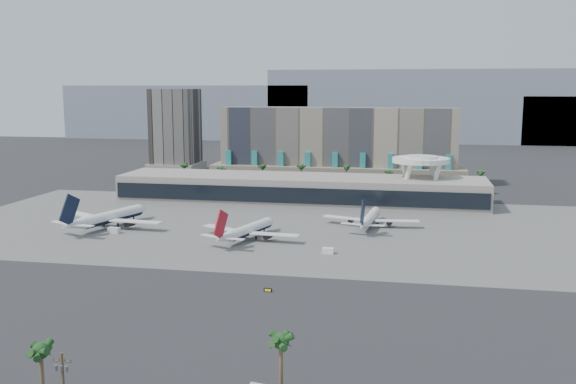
% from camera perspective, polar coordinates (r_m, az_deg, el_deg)
% --- Properties ---
extents(ground, '(900.00, 900.00, 0.00)m').
position_cam_1_polar(ground, '(196.10, -4.45, -6.38)').
color(ground, '#232326').
rests_on(ground, ground).
extents(apron_pad, '(260.00, 130.00, 0.06)m').
position_cam_1_polar(apron_pad, '(247.98, -1.09, -3.02)').
color(apron_pad, '#5B5B59').
rests_on(apron_pad, ground).
extents(mountain_ridge, '(680.00, 60.00, 70.00)m').
position_cam_1_polar(mountain_ridge, '(652.77, 9.00, 7.14)').
color(mountain_ridge, gray).
rests_on(mountain_ridge, ground).
extents(hotel, '(140.00, 30.00, 42.00)m').
position_cam_1_polar(hotel, '(360.48, 4.42, 3.51)').
color(hotel, gray).
rests_on(hotel, ground).
extents(office_tower, '(30.00, 30.00, 52.00)m').
position_cam_1_polar(office_tower, '(409.84, -9.94, 4.95)').
color(office_tower, black).
rests_on(office_tower, ground).
extents(terminal, '(170.00, 32.50, 14.50)m').
position_cam_1_polar(terminal, '(299.75, 1.09, 0.38)').
color(terminal, '#B0A99B').
rests_on(terminal, ground).
extents(saucer_structure, '(26.00, 26.00, 21.89)m').
position_cam_1_polar(saucer_structure, '(299.97, 11.72, 2.50)').
color(saucer_structure, white).
rests_on(saucer_structure, ground).
extents(palm_row, '(157.80, 2.80, 13.10)m').
position_cam_1_polar(palm_row, '(332.56, 3.31, 1.94)').
color(palm_row, brown).
rests_on(palm_row, ground).
extents(utility_pole, '(3.20, 0.85, 12.00)m').
position_cam_1_polar(utility_pole, '(110.54, -19.38, -15.68)').
color(utility_pole, '#4C3826').
rests_on(utility_pole, ground).
extents(airliner_left, '(43.48, 45.04, 15.99)m').
position_cam_1_polar(airliner_left, '(253.89, -15.62, -2.16)').
color(airliner_left, white).
rests_on(airliner_left, ground).
extents(airliner_centre, '(37.39, 38.73, 13.75)m').
position_cam_1_polar(airliner_centre, '(225.52, -3.64, -3.39)').
color(airliner_centre, white).
rests_on(airliner_centre, ground).
extents(airliner_right, '(37.47, 38.73, 13.38)m').
position_cam_1_polar(airliner_right, '(247.67, 7.29, -2.32)').
color(airliner_right, white).
rests_on(airliner_right, ground).
extents(service_vehicle_a, '(4.66, 2.73, 2.16)m').
position_cam_1_polar(service_vehicle_a, '(243.91, -15.22, -3.31)').
color(service_vehicle_a, silver).
rests_on(service_vehicle_a, ground).
extents(service_vehicle_b, '(3.73, 2.23, 1.88)m').
position_cam_1_polar(service_vehicle_b, '(207.41, 3.58, -5.23)').
color(service_vehicle_b, white).
rests_on(service_vehicle_b, ground).
extents(taxiway_sign, '(2.23, 0.52, 1.01)m').
position_cam_1_polar(taxiway_sign, '(169.59, -1.80, -8.70)').
color(taxiway_sign, black).
rests_on(taxiway_sign, ground).
extents(near_palm_a, '(6.00, 6.00, 11.51)m').
position_cam_1_polar(near_palm_a, '(116.19, -21.11, -13.70)').
color(near_palm_a, brown).
rests_on(near_palm_a, ground).
extents(near_palm_b, '(6.00, 6.00, 13.00)m').
position_cam_1_polar(near_palm_b, '(108.84, -0.63, -13.81)').
color(near_palm_b, brown).
rests_on(near_palm_b, ground).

